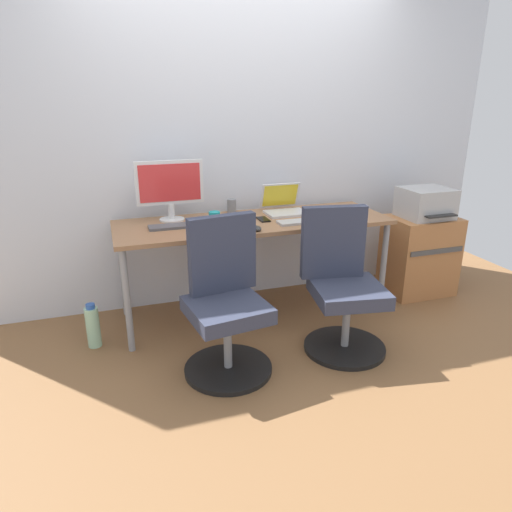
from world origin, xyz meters
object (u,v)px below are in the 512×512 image
at_px(office_chair_left, 226,304).
at_px(water_bottle_on_floor, 93,326).
at_px(printer, 426,203).
at_px(open_laptop, 284,206).
at_px(coffee_mug, 215,218).
at_px(desktop_monitor, 170,186).
at_px(side_cabinet, 419,255).
at_px(office_chair_right, 342,288).

relative_size(office_chair_left, water_bottle_on_floor, 3.03).
bearing_deg(printer, open_laptop, 170.17).
height_order(open_laptop, coffee_mug, open_laptop).
relative_size(desktop_monitor, open_laptop, 1.55).
distance_m(side_cabinet, printer, 0.45).
relative_size(printer, coffee_mug, 4.35).
bearing_deg(office_chair_right, coffee_mug, 137.44).
bearing_deg(desktop_monitor, water_bottle_on_floor, -151.44).
height_order(side_cabinet, coffee_mug, coffee_mug).
height_order(water_bottle_on_floor, open_laptop, open_laptop).
xyz_separation_m(office_chair_right, side_cabinet, (1.06, 0.61, -0.09)).
bearing_deg(side_cabinet, printer, -90.00).
bearing_deg(coffee_mug, office_chair_left, -98.48).
relative_size(office_chair_right, open_laptop, 3.03).
relative_size(office_chair_left, desktop_monitor, 1.96).
relative_size(office_chair_right, side_cabinet, 1.43).
bearing_deg(coffee_mug, desktop_monitor, 141.79).
xyz_separation_m(office_chair_left, desktop_monitor, (-0.17, 0.84, 0.57)).
relative_size(office_chair_right, water_bottle_on_floor, 3.03).
xyz_separation_m(water_bottle_on_floor, coffee_mug, (0.88, 0.12, 0.64)).
distance_m(office_chair_left, open_laptop, 1.12).
bearing_deg(coffee_mug, open_laptop, 16.22).
xyz_separation_m(side_cabinet, open_laptop, (-1.16, 0.20, 0.47)).
bearing_deg(printer, coffee_mug, 179.06).
bearing_deg(open_laptop, office_chair_right, -83.12).
xyz_separation_m(office_chair_right, open_laptop, (-0.10, 0.81, 0.37)).
distance_m(office_chair_left, side_cabinet, 1.94).
distance_m(printer, coffee_mug, 1.75).
bearing_deg(side_cabinet, water_bottle_on_floor, -177.94).
bearing_deg(side_cabinet, office_chair_right, -150.32).
distance_m(open_laptop, coffee_mug, 0.62).
relative_size(printer, desktop_monitor, 0.83).
height_order(printer, desktop_monitor, desktop_monitor).
distance_m(side_cabinet, water_bottle_on_floor, 2.64).
relative_size(office_chair_left, printer, 2.35).
bearing_deg(office_chair_right, water_bottle_on_floor, 162.01).
xyz_separation_m(open_laptop, coffee_mug, (-0.59, -0.17, -0.01)).
xyz_separation_m(water_bottle_on_floor, desktop_monitor, (0.61, 0.33, 0.85)).
relative_size(office_chair_left, side_cabinet, 1.43).
height_order(printer, coffee_mug, printer).
distance_m(side_cabinet, open_laptop, 1.27).
distance_m(office_chair_right, water_bottle_on_floor, 1.68).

